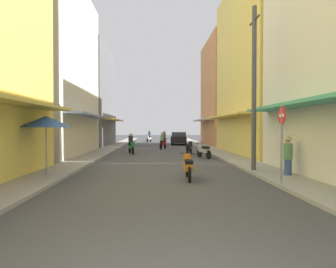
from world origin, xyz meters
name	(u,v)px	position (x,y,z in m)	size (l,w,h in m)	color
ground_plane	(159,151)	(0.00, 22.00, 0.00)	(114.42, 114.42, 0.00)	#424244
sidewalk_left	(104,151)	(-4.51, 22.00, 0.06)	(1.63, 60.01, 0.12)	#9E9991
sidewalk_right	(214,151)	(4.51, 22.00, 0.06)	(1.63, 60.01, 0.12)	#9E9991
building_left_mid	(40,71)	(-8.32, 18.61, 5.92)	(7.05, 11.04, 11.85)	silver
building_left_far	(81,98)	(-8.32, 30.07, 5.13)	(7.05, 11.00, 10.27)	slate
building_right_mid	(273,67)	(8.32, 19.08, 6.37)	(7.05, 11.89, 12.75)	#EFD159
building_right_far	(234,93)	(8.32, 30.54, 5.74)	(7.05, 9.75, 11.48)	#D88C4C
motorbike_black	(189,148)	(2.13, 18.89, 0.50)	(0.71, 1.76, 0.96)	black
motorbike_maroon	(163,141)	(0.36, 24.90, 0.70)	(0.76, 1.74, 1.58)	black
motorbike_orange	(188,166)	(0.95, 8.25, 0.50)	(0.55, 1.81, 0.96)	black
motorbike_green	(131,144)	(-2.13, 19.88, 0.70)	(0.68, 1.77, 1.58)	black
motorbike_blue	(164,138)	(0.76, 35.77, 0.70)	(0.55, 1.81, 1.58)	black
motorbike_silver	(203,150)	(2.77, 16.29, 0.50)	(0.75, 1.74, 0.96)	black
motorbike_white	(149,137)	(-1.23, 38.57, 0.70)	(0.74, 1.75, 1.58)	black
parked_car	(179,138)	(2.39, 32.34, 0.74)	(2.15, 4.25, 1.45)	black
pedestrian_midway	(288,154)	(4.85, 8.45, 0.94)	(0.44, 0.44, 1.66)	#334C8C
vendor_umbrella	(46,122)	(-4.58, 9.02, 2.18)	(2.02, 2.02, 2.41)	#99999E
utility_pole	(254,88)	(3.95, 9.82, 3.64)	(0.20, 1.20, 7.13)	#4C4C4F
street_sign_no_entry	(282,135)	(3.85, 6.62, 1.72)	(0.07, 0.60, 2.65)	gray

